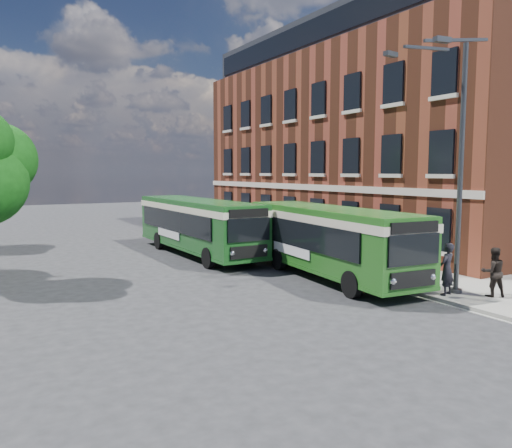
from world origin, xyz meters
TOP-DOWN VIEW (x-y plane):
  - ground at (0.00, 0.00)m, footprint 120.00×120.00m
  - pavement at (7.00, 8.00)m, footprint 6.00×48.00m
  - kerb_line at (3.95, 8.00)m, footprint 0.12×48.00m
  - brick_office at (14.00, 12.00)m, footprint 12.10×26.00m
  - street_lamp at (4.84, -2.00)m, footprint 2.96×2.38m
  - bus_front at (3.20, 2.94)m, footprint 3.41×10.65m
  - bus_rear at (0.64, 11.29)m, footprint 2.79×11.70m
  - pedestrian_a at (4.60, -2.07)m, footprint 0.78×0.61m
  - pedestrian_b at (5.86, -3.01)m, footprint 1.07×0.99m

SIDE VIEW (x-z plane):
  - ground at x=0.00m, z-range 0.00..0.00m
  - kerb_line at x=3.95m, z-range 0.00..0.01m
  - pavement at x=7.00m, z-range 0.00..0.15m
  - pedestrian_b at x=5.86m, z-range 0.15..1.90m
  - pedestrian_a at x=4.60m, z-range 0.15..2.03m
  - bus_front at x=3.20m, z-range 0.32..3.34m
  - bus_rear at x=0.64m, z-range 0.32..3.34m
  - street_lamp at x=4.84m, z-range 0.29..9.29m
  - brick_office at x=14.00m, z-range -0.13..14.07m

